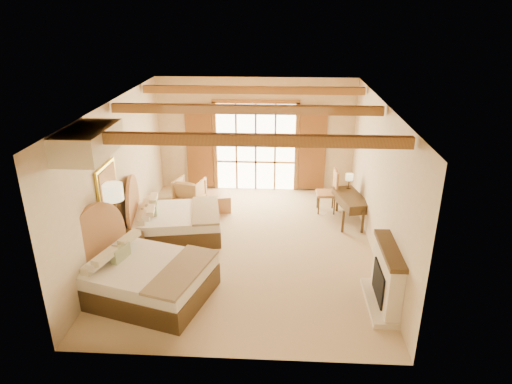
# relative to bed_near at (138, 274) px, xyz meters

# --- Properties ---
(floor) EXTENTS (7.00, 7.00, 0.00)m
(floor) POSITION_rel_bed_near_xyz_m (1.86, 1.95, -0.44)
(floor) COLOR #CDB58B
(floor) RESTS_ON ground
(wall_back) EXTENTS (5.50, 0.00, 5.50)m
(wall_back) POSITION_rel_bed_near_xyz_m (1.86, 5.45, 1.16)
(wall_back) COLOR beige
(wall_back) RESTS_ON ground
(wall_left) EXTENTS (0.00, 7.00, 7.00)m
(wall_left) POSITION_rel_bed_near_xyz_m (-0.89, 1.95, 1.16)
(wall_left) COLOR beige
(wall_left) RESTS_ON ground
(wall_right) EXTENTS (0.00, 7.00, 7.00)m
(wall_right) POSITION_rel_bed_near_xyz_m (4.61, 1.95, 1.16)
(wall_right) COLOR beige
(wall_right) RESTS_ON ground
(ceiling) EXTENTS (7.00, 7.00, 0.00)m
(ceiling) POSITION_rel_bed_near_xyz_m (1.86, 1.95, 2.76)
(ceiling) COLOR #A8733A
(ceiling) RESTS_ON ground
(ceiling_beams) EXTENTS (5.39, 4.60, 0.18)m
(ceiling_beams) POSITION_rel_bed_near_xyz_m (1.86, 1.95, 2.64)
(ceiling_beams) COLOR olive
(ceiling_beams) RESTS_ON ceiling
(french_doors) EXTENTS (3.95, 0.08, 2.60)m
(french_doors) POSITION_rel_bed_near_xyz_m (1.86, 5.39, 0.81)
(french_doors) COLOR white
(french_doors) RESTS_ON ground
(fireplace) EXTENTS (0.46, 1.40, 1.16)m
(fireplace) POSITION_rel_bed_near_xyz_m (4.46, -0.05, 0.07)
(fireplace) COLOR beige
(fireplace) RESTS_ON ground
(painting) EXTENTS (0.06, 0.95, 0.75)m
(painting) POSITION_rel_bed_near_xyz_m (-0.84, 1.20, 1.31)
(painting) COLOR gold
(painting) RESTS_ON wall_left
(canopy_valance) EXTENTS (0.70, 1.40, 0.45)m
(canopy_valance) POSITION_rel_bed_near_xyz_m (-0.54, -0.05, 2.51)
(canopy_valance) COLOR beige
(canopy_valance) RESTS_ON ceiling
(bed_near) EXTENTS (2.64, 2.21, 1.45)m
(bed_near) POSITION_rel_bed_near_xyz_m (0.00, 0.00, 0.00)
(bed_near) COLOR #4B341B
(bed_near) RESTS_ON floor
(bed_far) EXTENTS (2.24, 1.82, 1.32)m
(bed_far) POSITION_rel_bed_near_xyz_m (0.04, 2.37, -0.04)
(bed_far) COLOR #4B341B
(bed_far) RESTS_ON floor
(nightstand) EXTENTS (0.65, 0.65, 0.64)m
(nightstand) POSITION_rel_bed_near_xyz_m (-0.58, 1.14, -0.12)
(nightstand) COLOR #4B341B
(nightstand) RESTS_ON floor
(floor_lamp) EXTENTS (0.39, 0.39, 1.82)m
(floor_lamp) POSITION_rel_bed_near_xyz_m (-0.64, 0.94, 1.11)
(floor_lamp) COLOR #352916
(floor_lamp) RESTS_ON floor
(armchair) EXTENTS (0.87, 0.89, 0.66)m
(armchair) POSITION_rel_bed_near_xyz_m (0.12, 4.34, -0.11)
(armchair) COLOR #A9804E
(armchair) RESTS_ON floor
(ottoman) EXTENTS (0.71, 0.71, 0.43)m
(ottoman) POSITION_rel_bed_near_xyz_m (0.97, 3.88, -0.22)
(ottoman) COLOR #A46746
(ottoman) RESTS_ON floor
(desk) EXTENTS (0.84, 1.38, 0.69)m
(desk) POSITION_rel_bed_near_xyz_m (4.29, 3.35, -0.07)
(desk) COLOR #4B341B
(desk) RESTS_ON floor
(desk_chair) EXTENTS (0.53, 0.53, 1.13)m
(desk_chair) POSITION_rel_bed_near_xyz_m (3.79, 3.93, -0.09)
(desk_chair) COLOR #AD7548
(desk_chair) RESTS_ON floor
(desk_lamp) EXTENTS (0.19, 0.19, 0.38)m
(desk_lamp) POSITION_rel_bed_near_xyz_m (4.30, 3.83, 0.55)
(desk_lamp) COLOR #352916
(desk_lamp) RESTS_ON desk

